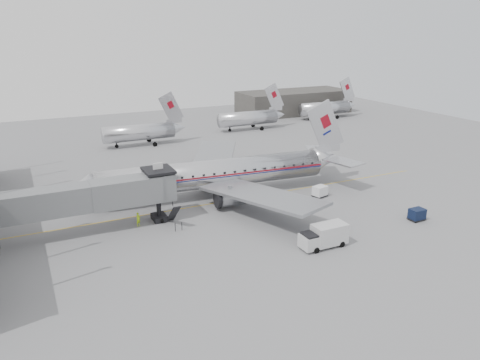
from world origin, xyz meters
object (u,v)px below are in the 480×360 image
(service_van, at_px, (324,236))
(baggage_cart_white, at_px, (320,191))
(ramp_worker, at_px, (138,219))
(baggage_cart_navy, at_px, (417,214))
(airliner, at_px, (219,173))

(service_van, xyz_separation_m, baggage_cart_white, (8.64, 13.04, -0.49))
(baggage_cart_white, distance_m, ramp_worker, 25.09)
(baggage_cart_navy, relative_size, ramp_worker, 1.12)
(baggage_cart_navy, xyz_separation_m, ramp_worker, (-30.84, 13.00, 0.06))
(service_van, distance_m, baggage_cart_navy, 14.46)
(baggage_cart_white, relative_size, ramp_worker, 1.33)
(service_van, height_order, baggage_cart_navy, service_van)
(baggage_cart_navy, height_order, ramp_worker, ramp_worker)
(baggage_cart_white, bearing_deg, ramp_worker, 163.72)
(airliner, relative_size, baggage_cart_white, 17.75)
(baggage_cart_navy, bearing_deg, ramp_worker, 156.78)
(airliner, xyz_separation_m, ramp_worker, (-12.79, -5.76, -2.31))
(service_van, height_order, baggage_cart_white, service_van)
(baggage_cart_white, bearing_deg, service_van, -137.52)
(airliner, distance_m, baggage_cart_navy, 26.14)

